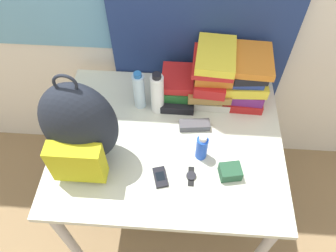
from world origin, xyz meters
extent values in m
cube|color=beige|center=(0.00, 0.44, 0.76)|extent=(1.10, 0.89, 0.03)
cylinder|color=#B2B2B7|center=(-0.50, 0.06, 0.37)|extent=(0.05, 0.05, 0.75)
cylinder|color=#B2B2B7|center=(0.50, 0.06, 0.37)|extent=(0.05, 0.05, 0.75)
cylinder|color=#B2B2B7|center=(-0.50, 0.83, 0.37)|extent=(0.05, 0.05, 0.75)
cylinder|color=#B2B2B7|center=(0.50, 0.83, 0.37)|extent=(0.05, 0.05, 0.75)
ellipsoid|color=#1E232D|center=(-0.36, 0.33, 1.00)|extent=(0.32, 0.21, 0.45)
cube|color=#B2AD19|center=(-0.36, 0.20, 0.91)|extent=(0.23, 0.08, 0.20)
torus|color=#1E232D|center=(-0.36, 0.33, 1.24)|extent=(0.09, 0.01, 0.09)
cube|color=black|center=(0.03, 0.73, 0.80)|extent=(0.18, 0.27, 0.05)
cube|color=#1E5623|center=(0.03, 0.75, 0.85)|extent=(0.18, 0.24, 0.05)
cube|color=red|center=(0.03, 0.74, 0.90)|extent=(0.16, 0.20, 0.04)
cube|color=silver|center=(0.20, 0.74, 0.80)|extent=(0.22, 0.24, 0.05)
cube|color=yellow|center=(0.20, 0.75, 0.84)|extent=(0.21, 0.22, 0.03)
cube|color=olive|center=(0.19, 0.73, 0.87)|extent=(0.22, 0.26, 0.04)
cube|color=red|center=(0.20, 0.74, 0.92)|extent=(0.18, 0.28, 0.06)
cube|color=orange|center=(0.20, 0.75, 0.98)|extent=(0.18, 0.24, 0.06)
cube|color=red|center=(0.20, 0.73, 1.02)|extent=(0.21, 0.25, 0.03)
cube|color=yellow|center=(0.21, 0.74, 1.06)|extent=(0.20, 0.28, 0.04)
cube|color=red|center=(0.37, 0.74, 0.80)|extent=(0.21, 0.23, 0.05)
cube|color=#6B2370|center=(0.37, 0.74, 0.85)|extent=(0.22, 0.23, 0.06)
cube|color=yellow|center=(0.36, 0.74, 0.91)|extent=(0.22, 0.23, 0.06)
cube|color=navy|center=(0.37, 0.74, 0.96)|extent=(0.16, 0.21, 0.04)
cube|color=black|center=(0.36, 0.75, 1.00)|extent=(0.18, 0.25, 0.04)
cube|color=orange|center=(0.37, 0.74, 1.04)|extent=(0.22, 0.25, 0.04)
cylinder|color=silver|center=(-0.16, 0.65, 0.88)|extent=(0.06, 0.06, 0.21)
cylinder|color=#286BB7|center=(-0.16, 0.65, 0.99)|extent=(0.04, 0.04, 0.02)
cylinder|color=white|center=(-0.06, 0.62, 0.89)|extent=(0.07, 0.07, 0.23)
cylinder|color=black|center=(-0.06, 0.62, 1.02)|extent=(0.04, 0.04, 0.02)
cylinder|color=blue|center=(0.16, 0.36, 0.84)|extent=(0.05, 0.05, 0.13)
cylinder|color=white|center=(0.16, 0.36, 0.92)|extent=(0.03, 0.03, 0.02)
cube|color=black|center=(-0.02, 0.23, 0.79)|extent=(0.08, 0.11, 0.02)
cube|color=black|center=(-0.02, 0.23, 0.79)|extent=(0.05, 0.05, 0.00)
cube|color=#47474C|center=(0.13, 0.52, 0.80)|extent=(0.16, 0.07, 0.04)
cube|color=#234C33|center=(0.29, 0.26, 0.81)|extent=(0.11, 0.09, 0.06)
cube|color=black|center=(0.12, 0.24, 0.78)|extent=(0.03, 0.10, 0.00)
cylinder|color=#232328|center=(0.12, 0.24, 0.78)|extent=(0.04, 0.04, 0.01)
camera|label=1|loc=(0.06, -0.46, 2.08)|focal=35.00mm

